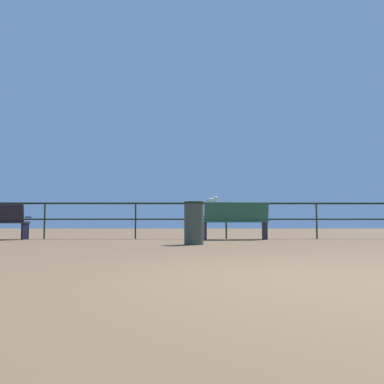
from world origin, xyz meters
TOP-DOWN VIEW (x-y plane):
  - ground_plane at (0.00, 0.00)m, footprint 60.00×60.00m
  - pier_railing at (0.00, 8.41)m, footprint 20.31×0.05m
  - bench_near_left at (0.19, 7.75)m, footprint 1.73×0.78m
  - seagull_on_rail at (-0.38, 8.40)m, footprint 0.38×0.18m
  - trash_bin at (-0.94, 5.26)m, footprint 0.41×0.41m

SIDE VIEW (x-z plane):
  - ground_plane at x=0.00m, z-range 0.00..0.00m
  - trash_bin at x=-0.94m, z-range 0.00..0.87m
  - bench_near_left at x=0.19m, z-range 0.06..1.04m
  - pier_railing at x=0.00m, z-range 0.25..1.26m
  - seagull_on_rail at x=-0.38m, z-range 1.00..1.18m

